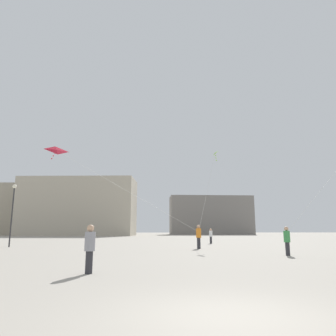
{
  "coord_description": "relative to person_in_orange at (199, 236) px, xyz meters",
  "views": [
    {
      "loc": [
        -1.4,
        -5.76,
        1.5
      ],
      "look_at": [
        0.0,
        19.05,
        6.31
      ],
      "focal_mm": 33.94,
      "sensor_mm": 36.0,
      "label": 1
    }
  ],
  "objects": [
    {
      "name": "ground_plane",
      "position": [
        -2.49,
        -19.85,
        -1.02
      ],
      "size": [
        300.0,
        300.0,
        0.0
      ],
      "primitive_type": "plane",
      "color": "#9E9689"
    },
    {
      "name": "person_in_orange",
      "position": [
        0.0,
        0.0,
        0.0
      ],
      "size": [
        0.41,
        0.41,
        1.86
      ],
      "rotation": [
        0.0,
        0.0,
        4.46
      ],
      "color": "#2D2D33",
      "rests_on": "ground_plane"
    },
    {
      "name": "person_in_grey",
      "position": [
        -5.97,
        -14.1,
        -0.11
      ],
      "size": [
        0.36,
        0.36,
        1.67
      ],
      "rotation": [
        0.0,
        0.0,
        0.26
      ],
      "color": "#2D2D33",
      "rests_on": "ground_plane"
    },
    {
      "name": "person_in_white",
      "position": [
        2.69,
        9.0,
        -0.14
      ],
      "size": [
        0.35,
        0.35,
        1.6
      ],
      "rotation": [
        0.0,
        0.0,
        1.96
      ],
      "color": "#2D2D33",
      "rests_on": "ground_plane"
    },
    {
      "name": "person_in_green",
      "position": [
        4.16,
        -6.97,
        -0.11
      ],
      "size": [
        0.36,
        0.36,
        1.66
      ],
      "rotation": [
        0.0,
        0.0,
        2.24
      ],
      "color": "#2D2D33",
      "rests_on": "ground_plane"
    },
    {
      "name": "kite_lime_diamond",
      "position": [
        2.22,
        3.4,
        7.44
      ],
      "size": [
        2.58,
        3.9,
        7.62
      ],
      "color": "#8CD12D"
    },
    {
      "name": "kite_crimson_delta",
      "position": [
        -11.12,
        -0.73,
        6.51
      ],
      "size": [
        12.13,
        1.42,
        6.71
      ],
      "color": "red"
    },
    {
      "name": "building_left_hall",
      "position": [
        -39.49,
        62.91,
        5.76
      ],
      "size": [
        23.99,
        8.7,
        13.56
      ],
      "color": "#A39984",
      "rests_on": "ground_plane"
    },
    {
      "name": "building_centre_hall",
      "position": [
        -21.49,
        54.64,
        5.92
      ],
      "size": [
        28.17,
        13.74,
        13.87
      ],
      "color": "#B2A893",
      "rests_on": "ground_plane"
    },
    {
      "name": "building_right_hall",
      "position": [
        14.51,
        70.67,
        4.68
      ],
      "size": [
        24.6,
        8.63,
        11.39
      ],
      "color": "gray",
      "rests_on": "ground_plane"
    },
    {
      "name": "lamppost_east",
      "position": [
        -16.02,
        3.28,
        2.6
      ],
      "size": [
        0.36,
        0.36,
        5.46
      ],
      "color": "#2D2D30",
      "rests_on": "ground_plane"
    }
  ]
}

